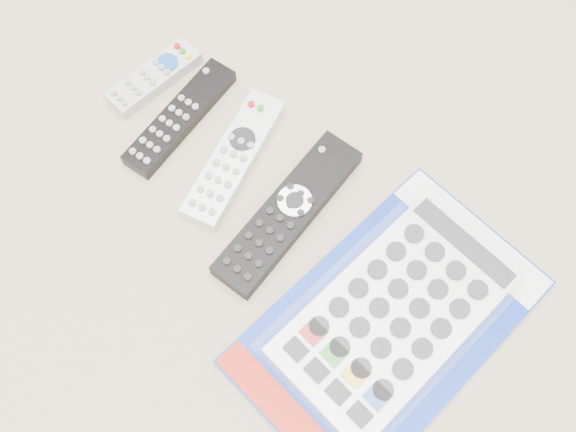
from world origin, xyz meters
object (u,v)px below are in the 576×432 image
Objects in this scene: remote_small_grey at (154,77)px; remote_silver_dvd at (234,158)px; remote_slim_black at (180,118)px; jumbo_remote_packaged at (394,315)px; remote_large_black at (288,213)px.

remote_silver_dvd reaches higher than remote_small_grey.
remote_slim_black is 0.09m from remote_silver_dvd.
jumbo_remote_packaged is (0.27, -0.05, 0.01)m from remote_silver_dvd.
remote_small_grey is 0.07m from remote_slim_black.
remote_small_grey and remote_slim_black have the same top height.
remote_small_grey is at bearing 169.37° from remote_large_black.
jumbo_remote_packaged is at bearing -21.79° from remote_silver_dvd.
jumbo_remote_packaged is at bearing -9.92° from remote_large_black.
remote_large_black is (0.26, -0.05, 0.00)m from remote_small_grey.
remote_large_black is at bearing -2.19° from remote_small_grey.
remote_small_grey is 0.74× the size of remote_slim_black.
remote_large_black reaches higher than remote_silver_dvd.
remote_silver_dvd is 0.10m from remote_large_black.
remote_small_grey is 0.26m from remote_large_black.
remote_slim_black is at bearing 166.00° from remote_silver_dvd.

